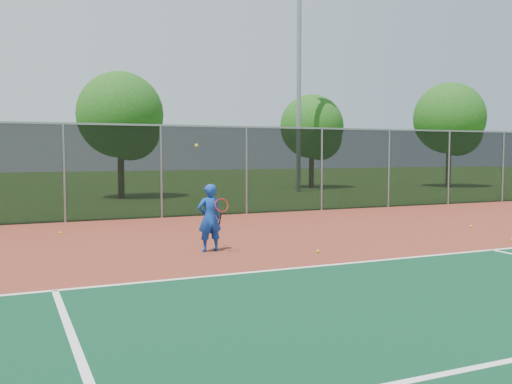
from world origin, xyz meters
TOP-DOWN VIEW (x-y plane):
  - court_apron at (0.00, 2.00)m, footprint 30.00×20.00m
  - fence_back at (0.00, 12.00)m, footprint 30.00×0.06m
  - tennis_player at (-3.66, 5.38)m, footprint 0.59×0.59m
  - practice_ball_1 at (-1.62, 4.26)m, footprint 0.07×0.07m
  - practice_ball_2 at (-6.36, 9.38)m, footprint 0.07×0.07m
  - practice_ball_4 at (4.42, 6.06)m, footprint 0.07×0.07m
  - floodlight_n at (6.98, 21.23)m, footprint 0.90×0.40m
  - tree_back_left at (-2.53, 20.85)m, footprint 4.03×4.03m
  - tree_back_mid at (9.42, 23.89)m, footprint 3.82×3.82m
  - tree_back_right at (17.73, 21.35)m, footprint 4.39×4.39m

SIDE VIEW (x-z plane):
  - court_apron at x=0.00m, z-range 0.00..0.02m
  - practice_ball_1 at x=-1.62m, z-range 0.02..0.09m
  - practice_ball_2 at x=-6.36m, z-range 0.02..0.09m
  - practice_ball_4 at x=4.42m, z-range 0.02..0.09m
  - tennis_player at x=-3.66m, z-range -0.40..1.91m
  - fence_back at x=0.00m, z-range 0.05..3.08m
  - tree_back_mid at x=9.42m, z-range 0.71..6.32m
  - tree_back_left at x=-2.53m, z-range 0.75..6.66m
  - tree_back_right at x=17.73m, z-range 0.82..7.27m
  - floodlight_n at x=6.98m, z-range 0.78..13.53m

